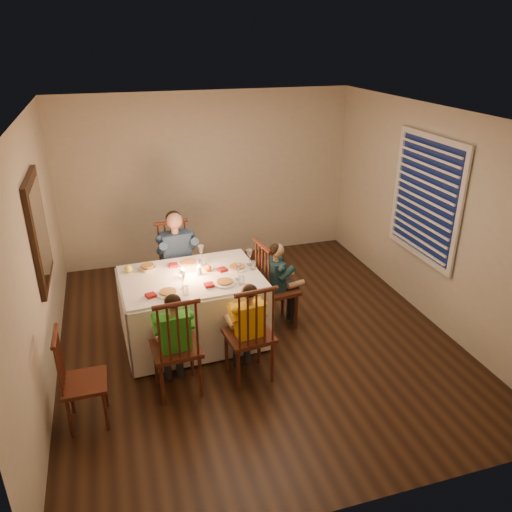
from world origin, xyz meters
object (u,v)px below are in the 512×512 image
object	(u,v)px
dining_table	(192,295)
chair_near_left	(179,389)
chair_adult	(180,304)
chair_near_right	(249,375)
adult	(180,304)
serving_bowl	(148,268)
child_green	(179,389)
child_yellow	(249,375)
child_teal	(276,324)
chair_extra	(91,420)
chair_end	(276,324)

from	to	relation	value
dining_table	chair_near_left	xyz separation A→B (m)	(-0.32, -0.88, -0.59)
chair_adult	chair_near_right	xyz separation A→B (m)	(0.47, -1.74, 0.00)
adult	serving_bowl	bearing A→B (deg)	-131.96
adult	child_green	size ratio (longest dim) A/B	1.16
chair_adult	child_green	distance (m)	1.78
dining_table	chair_near_left	bearing A→B (deg)	-112.72
child_yellow	child_teal	world-z (taller)	child_yellow
adult	serving_bowl	size ratio (longest dim) A/B	6.88
chair_adult	chair_near_right	world-z (taller)	same
child_teal	chair_near_left	bearing A→B (deg)	116.45
adult	chair_near_right	bearing A→B (deg)	-80.97
child_yellow	child_teal	size ratio (longest dim) A/B	1.00
chair_near_left	child_teal	bearing A→B (deg)	-150.27
serving_bowl	chair_near_right	bearing A→B (deg)	-52.97
chair_extra	adult	size ratio (longest dim) A/B	0.76
chair_adult	chair_near_left	world-z (taller)	same
adult	chair_near_left	bearing A→B (deg)	-105.30
dining_table	chair_extra	world-z (taller)	dining_table
chair_near_right	chair_end	bearing A→B (deg)	-130.60
chair_near_right	child_teal	distance (m)	1.07
serving_bowl	chair_end	bearing A→B (deg)	-10.94
chair_near_left	serving_bowl	bearing A→B (deg)	-87.43
child_teal	chair_extra	bearing A→B (deg)	109.42
chair_extra	serving_bowl	world-z (taller)	serving_bowl
dining_table	chair_near_right	world-z (taller)	dining_table
child_yellow	serving_bowl	bearing A→B (deg)	-58.86
child_yellow	serving_bowl	distance (m)	1.70
child_teal	child_yellow	bearing A→B (deg)	138.47
chair_adult	chair_near_right	size ratio (longest dim) A/B	1.00
adult	dining_table	bearing A→B (deg)	-93.70
dining_table	chair_near_right	bearing A→B (deg)	-66.24
chair_near_right	adult	distance (m)	1.80
adult	child_yellow	world-z (taller)	adult
child_green	serving_bowl	size ratio (longest dim) A/B	5.91
chair_adult	chair_extra	bearing A→B (deg)	-126.49
child_green	chair_near_left	bearing A→B (deg)	180.00
chair_adult	child_green	world-z (taller)	chair_adult
chair_end	child_green	distance (m)	1.63
chair_near_right	child_yellow	bearing A→B (deg)	180.00
chair_extra	child_yellow	xyz separation A→B (m)	(1.62, 0.22, 0.00)
dining_table	chair_near_left	distance (m)	1.11
chair_extra	child_yellow	bearing A→B (deg)	-81.72
child_green	child_teal	xyz separation A→B (m)	(1.37, 0.90, 0.00)
child_green	chair_end	bearing A→B (deg)	-150.27
chair_near_left	chair_extra	xyz separation A→B (m)	(-0.87, -0.21, 0.00)
chair_adult	serving_bowl	size ratio (longest dim) A/B	5.96
chair_near_right	child_yellow	distance (m)	0.00
chair_extra	chair_near_right	bearing A→B (deg)	-81.72
child_yellow	child_teal	xyz separation A→B (m)	(0.61, 0.88, 0.00)
chair_adult	chair_near_right	bearing A→B (deg)	-80.97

